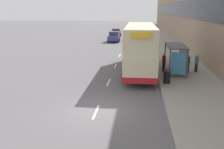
% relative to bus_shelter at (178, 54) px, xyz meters
% --- Properties ---
extents(ground_plane, '(220.00, 220.00, 0.00)m').
position_rel_bus_shelter_xyz_m(ground_plane, '(-5.77, -8.71, -1.88)').
color(ground_plane, '#5B595B').
extents(pavement, '(5.00, 93.00, 0.14)m').
position_rel_bus_shelter_xyz_m(pavement, '(0.73, 29.79, -1.81)').
color(pavement, gray).
rests_on(pavement, ground_plane).
extents(terrace_facade, '(3.10, 93.00, 12.72)m').
position_rel_bus_shelter_xyz_m(terrace_facade, '(4.72, 29.79, 4.48)').
color(terrace_facade, '#9E846B').
rests_on(terrace_facade, ground_plane).
extents(lane_mark_0, '(0.12, 2.00, 0.01)m').
position_rel_bus_shelter_xyz_m(lane_mark_0, '(-5.77, -8.93, -1.87)').
color(lane_mark_0, silver).
rests_on(lane_mark_0, ground_plane).
extents(lane_mark_1, '(0.12, 2.00, 0.01)m').
position_rel_bus_shelter_xyz_m(lane_mark_1, '(-5.77, -2.89, -1.87)').
color(lane_mark_1, silver).
rests_on(lane_mark_1, ground_plane).
extents(lane_mark_2, '(0.12, 2.00, 0.01)m').
position_rel_bus_shelter_xyz_m(lane_mark_2, '(-5.77, 3.15, -1.87)').
color(lane_mark_2, silver).
rests_on(lane_mark_2, ground_plane).
extents(lane_mark_3, '(0.12, 2.00, 0.01)m').
position_rel_bus_shelter_xyz_m(lane_mark_3, '(-5.77, 9.18, -1.87)').
color(lane_mark_3, silver).
rests_on(lane_mark_3, ground_plane).
extents(lane_mark_4, '(0.12, 2.00, 0.01)m').
position_rel_bus_shelter_xyz_m(lane_mark_4, '(-5.77, 15.22, -1.87)').
color(lane_mark_4, silver).
rests_on(lane_mark_4, ground_plane).
extents(lane_mark_5, '(0.12, 2.00, 0.01)m').
position_rel_bus_shelter_xyz_m(lane_mark_5, '(-5.77, 21.26, -1.87)').
color(lane_mark_5, silver).
rests_on(lane_mark_5, ground_plane).
extents(lane_mark_6, '(0.12, 2.00, 0.01)m').
position_rel_bus_shelter_xyz_m(lane_mark_6, '(-5.77, 27.30, -1.87)').
color(lane_mark_6, silver).
rests_on(lane_mark_6, ground_plane).
extents(lane_mark_7, '(0.12, 2.00, 0.01)m').
position_rel_bus_shelter_xyz_m(lane_mark_7, '(-5.77, 33.34, -1.87)').
color(lane_mark_7, silver).
rests_on(lane_mark_7, ground_plane).
extents(lane_mark_8, '(0.12, 2.00, 0.01)m').
position_rel_bus_shelter_xyz_m(lane_mark_8, '(-5.77, 39.37, -1.87)').
color(lane_mark_8, silver).
rests_on(lane_mark_8, ground_plane).
extents(bus_shelter, '(1.60, 4.20, 2.48)m').
position_rel_bus_shelter_xyz_m(bus_shelter, '(0.00, 0.00, 0.00)').
color(bus_shelter, '#4C4C51').
rests_on(bus_shelter, ground_plane).
extents(double_decker_bus_near, '(2.85, 11.38, 4.30)m').
position_rel_bus_shelter_xyz_m(double_decker_bus_near, '(-3.30, 0.90, 0.41)').
color(double_decker_bus_near, beige).
rests_on(double_decker_bus_near, ground_plane).
extents(car_0, '(2.06, 4.03, 1.77)m').
position_rel_bus_shelter_xyz_m(car_0, '(-2.70, 31.74, -1.00)').
color(car_0, black).
rests_on(car_0, ground_plane).
extents(car_1, '(1.93, 4.55, 1.71)m').
position_rel_bus_shelter_xyz_m(car_1, '(-8.22, 30.81, -1.03)').
color(car_1, maroon).
rests_on(car_1, ground_plane).
extents(car_2, '(2.04, 3.82, 1.81)m').
position_rel_bus_shelter_xyz_m(car_2, '(-7.85, 22.49, -0.99)').
color(car_2, navy).
rests_on(car_2, ground_plane).
extents(pedestrian_at_shelter, '(0.33, 0.33, 1.66)m').
position_rel_bus_shelter_xyz_m(pedestrian_at_shelter, '(-1.11, 0.62, -0.89)').
color(pedestrian_at_shelter, '#23232D').
rests_on(pedestrian_at_shelter, ground_plane).
extents(pedestrian_1, '(0.33, 0.33, 1.69)m').
position_rel_bus_shelter_xyz_m(pedestrian_1, '(0.97, 0.33, -0.87)').
color(pedestrian_1, '#23232D').
rests_on(pedestrian_1, ground_plane).
extents(pedestrian_2, '(0.33, 0.33, 1.67)m').
position_rel_bus_shelter_xyz_m(pedestrian_2, '(1.80, 0.73, -0.88)').
color(pedestrian_2, '#23232D').
rests_on(pedestrian_2, ground_plane).
extents(litter_bin, '(0.55, 0.55, 1.05)m').
position_rel_bus_shelter_xyz_m(litter_bin, '(-1.22, -3.14, -1.21)').
color(litter_bin, black).
rests_on(litter_bin, ground_plane).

